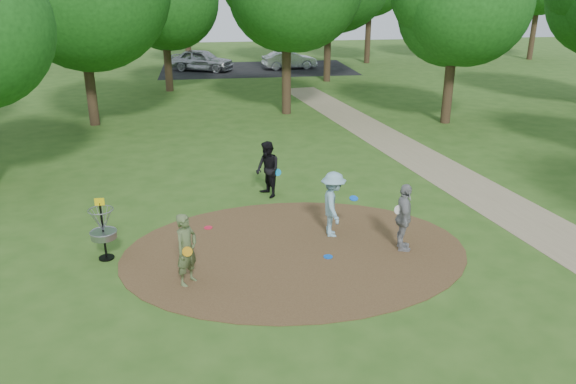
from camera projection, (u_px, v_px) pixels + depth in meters
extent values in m
plane|color=#2D5119|center=(295.00, 251.00, 13.68)|extent=(100.00, 100.00, 0.00)
cylinder|color=#47301C|center=(295.00, 251.00, 13.68)|extent=(8.40, 8.40, 0.02)
cube|color=#8C7A5B|center=(503.00, 206.00, 16.44)|extent=(7.55, 39.89, 0.01)
cube|color=black|center=(257.00, 69.00, 41.70)|extent=(14.00, 8.00, 0.01)
imported|color=#506138|center=(187.00, 250.00, 11.96)|extent=(0.67, 0.71, 1.63)
cylinder|color=orange|center=(187.00, 252.00, 11.77)|extent=(0.22, 0.04, 0.22)
imported|color=#83B3C4|center=(333.00, 204.00, 14.25)|extent=(0.72, 1.16, 1.72)
cylinder|color=blue|center=(354.00, 198.00, 14.26)|extent=(0.22, 0.22, 0.08)
imported|color=black|center=(268.00, 170.00, 16.87)|extent=(0.92, 1.02, 1.72)
cylinder|color=#0B90C9|center=(278.00, 172.00, 16.93)|extent=(0.22, 0.08, 0.22)
imported|color=gray|center=(404.00, 218.00, 13.47)|extent=(0.63, 1.07, 1.70)
cylinder|color=white|center=(398.00, 210.00, 13.31)|extent=(0.23, 0.12, 0.22)
cylinder|color=blue|center=(328.00, 257.00, 13.35)|extent=(0.22, 0.22, 0.02)
cylinder|color=red|center=(208.00, 228.00, 14.92)|extent=(0.22, 0.22, 0.02)
imported|color=#A2A4AA|center=(202.00, 60.00, 40.55)|extent=(4.91, 3.58, 1.55)
imported|color=#B7B8BF|center=(289.00, 60.00, 41.54)|extent=(4.14, 1.94, 1.31)
cylinder|color=black|center=(103.00, 233.00, 13.09)|extent=(0.05, 0.05, 1.35)
cylinder|color=black|center=(107.00, 258.00, 13.33)|extent=(0.36, 0.36, 0.04)
cylinder|color=gray|center=(104.00, 235.00, 13.11)|extent=(0.60, 0.60, 0.16)
torus|color=gray|center=(103.00, 232.00, 13.08)|extent=(0.63, 0.63, 0.03)
torus|color=gray|center=(101.00, 210.00, 12.89)|extent=(0.58, 0.58, 0.02)
cube|color=yellow|center=(99.00, 202.00, 12.82)|extent=(0.22, 0.02, 0.18)
cylinder|color=#332316|center=(90.00, 83.00, 24.98)|extent=(0.44, 0.44, 3.80)
cylinder|color=#332316|center=(286.00, 71.00, 27.09)|extent=(0.44, 0.44, 4.18)
cylinder|color=#332316|center=(449.00, 84.00, 25.39)|extent=(0.44, 0.44, 3.61)
sphere|color=#174913|center=(456.00, 8.00, 24.24)|extent=(5.33, 5.33, 5.33)
cylinder|color=#332316|center=(168.00, 62.00, 32.86)|extent=(0.44, 0.44, 3.42)
sphere|color=#174913|center=(163.00, 4.00, 31.73)|extent=(5.43, 5.43, 5.43)
cylinder|color=#332316|center=(328.00, 47.00, 35.94)|extent=(0.44, 0.44, 4.37)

